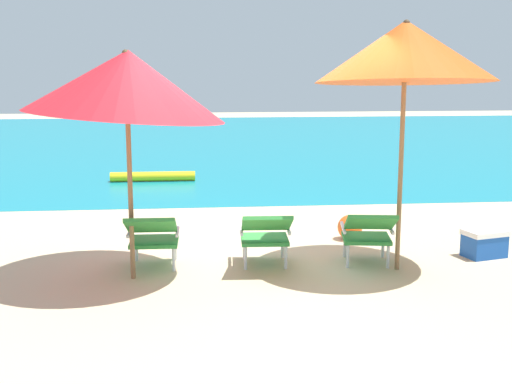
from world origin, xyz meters
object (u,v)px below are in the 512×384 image
Objects in this scene: beach_umbrella_left at (127,83)px; beach_ball at (350,227)px; cooler_box at (484,243)px; swim_buoy at (153,176)px; lounge_chair_center at (265,232)px; beach_umbrella_right at (405,52)px; lounge_chair_right at (368,231)px; lounge_chair_left at (153,234)px.

beach_ball is (2.62, 1.36, -1.86)m from beach_umbrella_left.
beach_umbrella_left is 4.42m from cooler_box.
swim_buoy is 5.97m from lounge_chair_center.
beach_umbrella_right is 8.52× the size of beach_ball.
beach_umbrella_right is at bearing -80.57° from beach_ball.
beach_ball is (0.08, 1.19, -0.25)m from lounge_chair_right.
lounge_chair_center reaches higher than beach_ball.
swim_buoy is at bearing 120.54° from beach_ball.
lounge_chair_left is 0.33× the size of beach_umbrella_right.
lounge_chair_center is 2.40m from beach_umbrella_right.
lounge_chair_right is at bearing -93.96° from beach_ball.
beach_umbrella_right is (2.95, -5.94, 2.23)m from swim_buoy.
beach_ball is at bearing 27.39° from beach_umbrella_left.
beach_umbrella_left is (-2.54, -0.17, 1.61)m from lounge_chair_right.
cooler_box reaches higher than beach_ball.
lounge_chair_left is 0.99× the size of lounge_chair_center.
lounge_chair_right is at bearing -169.71° from cooler_box.
lounge_chair_left is 2.34m from lounge_chair_right.
lounge_chair_left reaches higher than beach_ball.
beach_umbrella_right reaches higher than lounge_chair_right.
beach_umbrella_left reaches higher than lounge_chair_right.
lounge_chair_left is 0.37× the size of beach_umbrella_left.
cooler_box is at bearing -34.09° from beach_ball.
lounge_chair_center is at bearing -1.18° from lounge_chair_left.
lounge_chair_left reaches higher than swim_buoy.
beach_umbrella_left is at bearing -152.61° from beach_ball.
beach_ball is (2.73, -4.63, 0.06)m from swim_buoy.
cooler_box is (4.10, -5.55, 0.06)m from swim_buoy.
beach_umbrella_left is at bearing -176.19° from lounge_chair_right.
beach_ball is (-0.22, 1.31, -2.17)m from beach_umbrella_right.
beach_umbrella_left reaches higher than beach_ball.
lounge_chair_left is 2.67m from beach_ball.
lounge_chair_center is 2.59m from cooler_box.
lounge_chair_right reaches higher than beach_ball.
beach_umbrella_left is 0.89× the size of beach_umbrella_right.
lounge_chair_left is 1.65× the size of cooler_box.
lounge_chair_center is at bearing -75.18° from swim_buoy.
beach_umbrella_right is (1.42, -0.18, 1.92)m from lounge_chair_center.
swim_buoy is 0.59× the size of beach_umbrella_right.
lounge_chair_right is (2.34, -0.08, 0.00)m from lounge_chair_left.
beach_ball reaches higher than swim_buoy.
lounge_chair_center and lounge_chair_right have the same top height.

